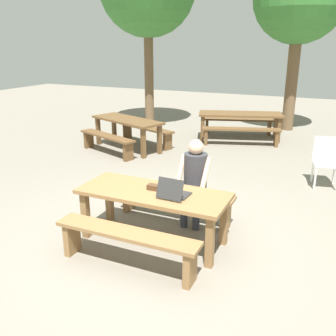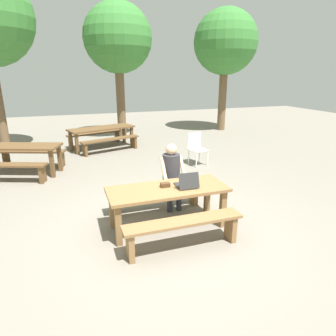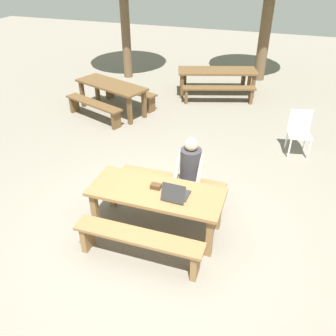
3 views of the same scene
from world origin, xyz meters
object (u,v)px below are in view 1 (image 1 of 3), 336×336
object	(u,v)px
person_seated	(195,176)
plastic_chair	(326,160)
laptop	(174,192)
picnic_table_rear	(127,124)
picnic_table_mid	(240,117)
picnic_table_front	(153,199)
small_pouch	(153,187)

from	to	relation	value
person_seated	plastic_chair	size ratio (longest dim) A/B	1.42
laptop	picnic_table_rear	xyz separation A→B (m)	(-2.91, 3.85, -0.14)
plastic_chair	picnic_table_mid	distance (m)	3.56
picnic_table_mid	person_seated	bearing A→B (deg)	-100.62
picnic_table_rear	person_seated	bearing A→B (deg)	-26.52
picnic_table_front	person_seated	size ratio (longest dim) A/B	1.55
laptop	plastic_chair	xyz separation A→B (m)	(1.63, 3.19, -0.29)
laptop	picnic_table_rear	size ratio (longest dim) A/B	0.18
picnic_table_rear	laptop	bearing A→B (deg)	-32.42
small_pouch	picnic_table_mid	bearing A→B (deg)	93.08
laptop	person_seated	size ratio (longest dim) A/B	0.29
person_seated	plastic_chair	xyz separation A→B (m)	(1.62, 2.47, -0.27)
laptop	picnic_table_mid	distance (m)	5.96
picnic_table_front	picnic_table_mid	xyz separation A→B (m)	(-0.34, 5.86, 0.02)
laptop	small_pouch	size ratio (longest dim) A/B	2.44
person_seated	picnic_table_rear	xyz separation A→B (m)	(-2.91, 3.13, -0.11)
picnic_table_front	small_pouch	bearing A→B (deg)	114.84
small_pouch	picnic_table_mid	size ratio (longest dim) A/B	0.07
plastic_chair	picnic_table_mid	world-z (taller)	plastic_chair
picnic_table_front	small_pouch	distance (m)	0.15
small_pouch	plastic_chair	xyz separation A→B (m)	(1.96, 3.08, -0.26)
picnic_table_front	person_seated	bearing A→B (deg)	64.80
person_seated	picnic_table_mid	bearing A→B (deg)	97.11
picnic_table_rear	plastic_chair	bearing A→B (deg)	12.31
laptop	small_pouch	world-z (taller)	laptop
laptop	picnic_table_mid	size ratio (longest dim) A/B	0.16
picnic_table_front	picnic_table_rear	size ratio (longest dim) A/B	0.94
picnic_table_front	small_pouch	size ratio (longest dim) A/B	12.92
picnic_table_front	person_seated	xyz separation A→B (m)	(0.31, 0.66, 0.14)
plastic_chair	picnic_table_mid	bearing A→B (deg)	118.38
picnic_table_mid	small_pouch	bearing A→B (deg)	-104.66
picnic_table_front	plastic_chair	size ratio (longest dim) A/B	2.19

